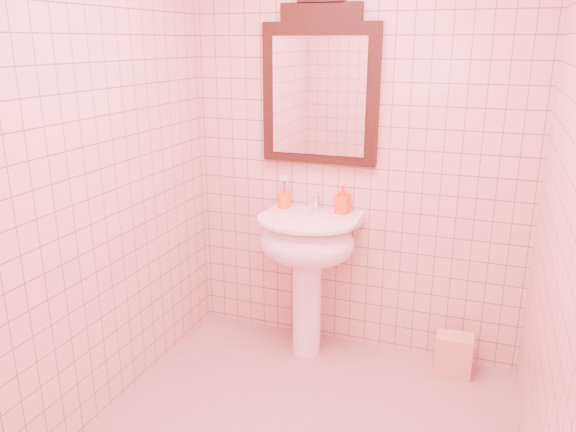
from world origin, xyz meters
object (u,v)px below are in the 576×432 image
at_px(toothbrush_cup, 284,200).
at_px(towel, 453,355).
at_px(mirror, 320,87).
at_px(pedestal_sink, 307,251).
at_px(soap_dispenser, 343,199).

distance_m(toothbrush_cup, towel, 1.33).
relative_size(mirror, toothbrush_cup, 5.41).
bearing_deg(towel, pedestal_sink, -176.20).
relative_size(pedestal_sink, toothbrush_cup, 4.94).
bearing_deg(mirror, towel, -9.44).
relative_size(pedestal_sink, soap_dispenser, 5.07).
distance_m(pedestal_sink, towel, 1.02).
height_order(pedestal_sink, towel, pedestal_sink).
bearing_deg(soap_dispenser, towel, 0.45).
bearing_deg(mirror, toothbrush_cup, -165.08).
xyz_separation_m(mirror, towel, (0.86, -0.14, -1.46)).
relative_size(toothbrush_cup, soap_dispenser, 1.03).
bearing_deg(soap_dispenser, mirror, 175.60).
height_order(mirror, soap_dispenser, mirror).
distance_m(pedestal_sink, mirror, 0.94).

